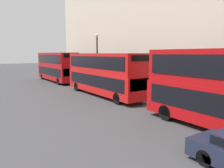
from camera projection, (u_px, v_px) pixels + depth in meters
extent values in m
cylinder|color=black|center=(166.00, 112.00, 13.80)|extent=(0.30, 1.00, 1.00)
cylinder|color=black|center=(188.00, 108.00, 15.04)|extent=(0.30, 1.00, 1.00)
cube|color=red|center=(104.00, 82.00, 21.93)|extent=(2.55, 11.16, 2.00)
cube|color=red|center=(104.00, 63.00, 21.66)|extent=(2.50, 10.93, 1.87)
cube|color=black|center=(104.00, 80.00, 21.90)|extent=(2.59, 10.26, 1.12)
cube|color=black|center=(104.00, 62.00, 21.65)|extent=(2.59, 10.26, 1.12)
cube|color=black|center=(141.00, 85.00, 17.31)|extent=(2.17, 0.06, 1.00)
cube|color=black|center=(141.00, 58.00, 17.02)|extent=(1.78, 0.06, 0.45)
cylinder|color=black|center=(118.00, 98.00, 18.15)|extent=(0.30, 1.00, 1.00)
cylinder|color=black|center=(138.00, 95.00, 19.40)|extent=(0.30, 1.00, 1.00)
cylinder|color=black|center=(77.00, 86.00, 24.70)|extent=(0.30, 1.00, 1.00)
cylinder|color=black|center=(94.00, 85.00, 25.94)|extent=(0.30, 1.00, 1.00)
cube|color=#A80F14|center=(57.00, 73.00, 33.04)|extent=(2.55, 10.77, 2.01)
cube|color=#A80F14|center=(56.00, 59.00, 32.77)|extent=(2.50, 10.56, 1.97)
cube|color=black|center=(57.00, 71.00, 33.01)|extent=(2.59, 9.91, 1.12)
cube|color=black|center=(56.00, 59.00, 32.75)|extent=(2.59, 9.91, 1.18)
cube|color=black|center=(71.00, 72.00, 28.58)|extent=(2.17, 0.06, 1.00)
cube|color=black|center=(71.00, 56.00, 28.28)|extent=(1.78, 0.06, 0.47)
cylinder|color=black|center=(59.00, 81.00, 29.42)|extent=(0.30, 1.00, 1.00)
cylinder|color=black|center=(74.00, 80.00, 30.67)|extent=(0.30, 1.00, 1.00)
cylinder|color=black|center=(42.00, 76.00, 35.65)|extent=(0.30, 1.00, 1.00)
cylinder|color=black|center=(56.00, 76.00, 36.89)|extent=(0.30, 1.00, 1.00)
cylinder|color=black|center=(205.00, 158.00, 8.17)|extent=(0.22, 0.64, 0.64)
cylinder|color=black|center=(97.00, 63.00, 26.89)|extent=(0.18, 0.18, 6.17)
sphere|color=beige|center=(97.00, 35.00, 26.43)|extent=(0.44, 0.44, 0.44)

